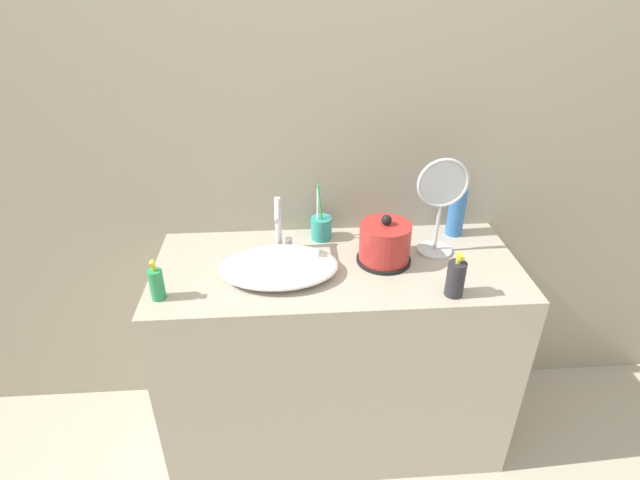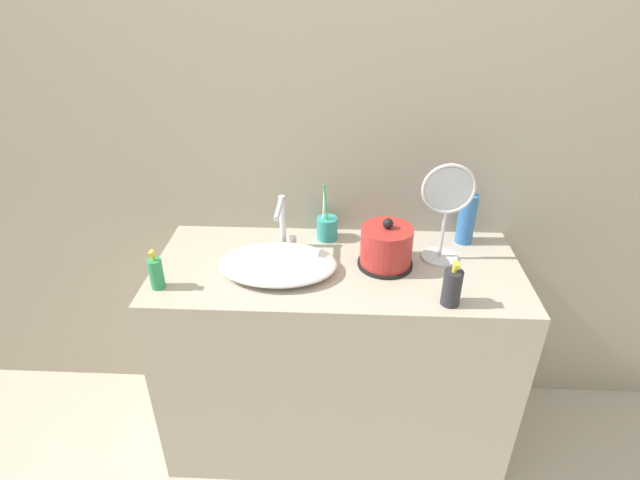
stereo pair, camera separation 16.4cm
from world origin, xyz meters
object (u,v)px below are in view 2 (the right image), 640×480
object	(u,v)px
vanity_mirror	(446,208)
toothbrush_cup	(327,228)
electric_kettle	(386,248)
lotion_bottle	(452,287)
shampoo_bottle	(467,218)
faucet	(283,221)
mouthwash_bottle	(156,273)

from	to	relation	value
vanity_mirror	toothbrush_cup	bearing A→B (deg)	162.75
electric_kettle	lotion_bottle	distance (m)	0.28
lotion_bottle	shampoo_bottle	xyz separation A→B (m)	(0.12, 0.38, 0.04)
toothbrush_cup	shampoo_bottle	bearing A→B (deg)	-0.07
faucet	shampoo_bottle	world-z (taller)	shampoo_bottle
lotion_bottle	shampoo_bottle	bearing A→B (deg)	72.94
electric_kettle	toothbrush_cup	world-z (taller)	toothbrush_cup
mouthwash_bottle	faucet	bearing A→B (deg)	33.89
electric_kettle	shampoo_bottle	xyz separation A→B (m)	(0.30, 0.17, 0.03)
electric_kettle	lotion_bottle	size ratio (longest dim) A/B	1.23
toothbrush_cup	mouthwash_bottle	distance (m)	0.62
vanity_mirror	faucet	bearing A→B (deg)	176.29
shampoo_bottle	vanity_mirror	xyz separation A→B (m)	(-0.11, -0.12, 0.10)
mouthwash_bottle	vanity_mirror	world-z (taller)	vanity_mirror
electric_kettle	vanity_mirror	size ratio (longest dim) A/B	0.53
lotion_bottle	vanity_mirror	distance (m)	0.29
faucet	electric_kettle	xyz separation A→B (m)	(0.35, -0.09, -0.05)
toothbrush_cup	vanity_mirror	bearing A→B (deg)	-17.25
vanity_mirror	shampoo_bottle	bearing A→B (deg)	48.81
mouthwash_bottle	vanity_mirror	bearing A→B (deg)	13.20
faucet	mouthwash_bottle	size ratio (longest dim) A/B	1.45
faucet	shampoo_bottle	xyz separation A→B (m)	(0.65, 0.09, -0.02)
electric_kettle	toothbrush_cup	xyz separation A→B (m)	(-0.20, 0.17, -0.02)
mouthwash_bottle	shampoo_bottle	bearing A→B (deg)	18.21
faucet	electric_kettle	world-z (taller)	faucet
electric_kettle	lotion_bottle	bearing A→B (deg)	-48.98
electric_kettle	shampoo_bottle	distance (m)	0.35
faucet	mouthwash_bottle	xyz separation A→B (m)	(-0.37, -0.25, -0.06)
toothbrush_cup	shampoo_bottle	size ratio (longest dim) A/B	0.95
electric_kettle	vanity_mirror	xyz separation A→B (m)	(0.19, 0.05, 0.13)
vanity_mirror	lotion_bottle	bearing A→B (deg)	-92.27
toothbrush_cup	mouthwash_bottle	bearing A→B (deg)	-147.18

